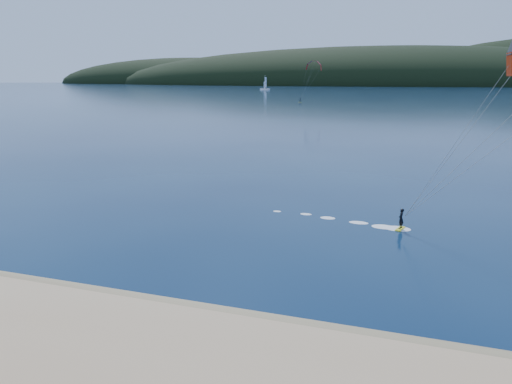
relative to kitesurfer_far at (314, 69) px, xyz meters
The scene contains 5 objects.
ground 200.96m from the kitesurfer_far, 80.56° to the right, with size 1800.00×1800.00×0.00m, color #071A38.
wet_sand 196.53m from the kitesurfer_far, 80.35° to the right, with size 220.00×2.50×0.10m.
headland 548.77m from the kitesurfer_far, 86.50° to the left, with size 1200.00×310.00×140.00m.
kitesurfer_far is the anchor object (origin of this frame).
sailboat 220.66m from the kitesurfer_far, 112.70° to the left, with size 9.47×5.86×13.17m.
Camera 1 is at (10.48, -14.41, 11.21)m, focal length 33.40 mm.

